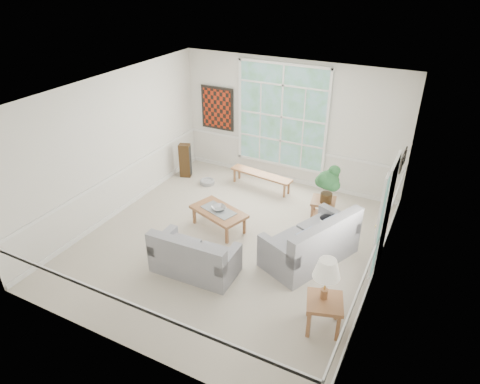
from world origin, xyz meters
name	(u,v)px	position (x,y,z in m)	size (l,w,h in m)	color
floor	(231,242)	(0.00, 0.00, -0.01)	(5.50, 6.00, 0.01)	#B2A897
ceiling	(229,92)	(0.00, 0.00, 3.00)	(5.50, 6.00, 0.02)	white
wall_back	(290,124)	(0.00, 3.00, 1.50)	(5.50, 0.02, 3.00)	silver
wall_front	(119,268)	(0.00, -3.00, 1.50)	(5.50, 0.02, 3.00)	silver
wall_left	(113,147)	(-2.75, 0.00, 1.50)	(0.02, 6.00, 3.00)	silver
wall_right	(385,210)	(2.75, 0.00, 1.50)	(0.02, 6.00, 3.00)	silver
window_back	(282,117)	(-0.20, 2.96, 1.65)	(2.30, 0.08, 2.40)	white
entry_door	(385,215)	(2.71, 0.60, 1.05)	(0.08, 0.90, 2.10)	white
door_sidelight	(379,228)	(2.71, -0.03, 1.15)	(0.08, 0.26, 1.90)	white
wall_art	(217,108)	(-1.95, 2.95, 1.60)	(0.90, 0.06, 1.10)	#58180B
wall_frame_near	(401,164)	(2.71, 1.75, 1.55)	(0.04, 0.26, 0.32)	black
wall_frame_far	(404,156)	(2.71, 2.15, 1.55)	(0.04, 0.26, 0.32)	black
loveseat_right	(310,237)	(1.54, 0.19, 0.48)	(0.92, 1.78, 0.96)	gray
loveseat_front	(195,252)	(-0.14, -1.07, 0.40)	(1.49, 0.77, 0.81)	gray
coffee_table	(219,219)	(-0.45, 0.31, 0.22)	(1.16, 0.63, 0.43)	brown
pewter_bowl	(219,208)	(-0.45, 0.33, 0.47)	(0.34, 0.34, 0.08)	gray
window_bench	(261,181)	(-0.42, 2.34, 0.19)	(1.60, 0.31, 0.37)	brown
end_table	(323,210)	(1.36, 1.58, 0.25)	(0.50, 0.50, 0.50)	brown
houseplant	(328,184)	(1.43, 1.51, 0.92)	(0.49, 0.49, 0.83)	#25592C
side_table	(323,314)	(2.29, -1.35, 0.27)	(0.53, 0.53, 0.54)	brown
table_lamp	(326,279)	(2.25, -1.30, 0.89)	(0.40, 0.40, 0.69)	white
pet_bed	(207,182)	(-1.69, 1.90, 0.06)	(0.38, 0.38, 0.11)	gray
floor_speaker	(185,160)	(-2.40, 2.04, 0.44)	(0.27, 0.21, 0.87)	#392511
cat	(329,219)	(1.70, 0.81, 0.57)	(0.35, 0.25, 0.16)	black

